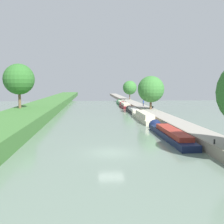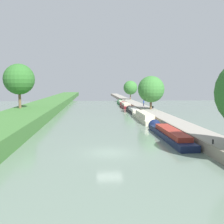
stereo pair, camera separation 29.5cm
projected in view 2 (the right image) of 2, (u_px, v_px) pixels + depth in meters
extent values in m
plane|color=slate|center=(110.00, 152.00, 26.31)|extent=(160.00, 160.00, 0.00)
cube|color=gray|center=(218.00, 145.00, 27.07)|extent=(3.31, 260.00, 1.05)
cube|color=gray|center=(201.00, 145.00, 26.94)|extent=(0.25, 260.00, 1.10)
cube|color=#141E42|center=(170.00, 136.00, 32.76)|extent=(2.02, 13.89, 0.72)
cube|color=maroon|center=(172.00, 132.00, 32.00)|extent=(1.66, 9.72, 0.56)
cone|color=#141E42|center=(155.00, 126.00, 40.25)|extent=(1.92, 1.21, 1.92)
cube|color=beige|center=(144.00, 118.00, 49.37)|extent=(1.97, 13.65, 0.74)
cube|color=beige|center=(144.00, 115.00, 48.61)|extent=(1.61, 9.56, 0.83)
cone|color=beige|center=(137.00, 114.00, 56.72)|extent=(1.87, 1.18, 1.87)
cube|color=black|center=(133.00, 111.00, 62.48)|extent=(1.90, 10.56, 0.56)
cube|color=silver|center=(134.00, 109.00, 61.90)|extent=(1.56, 7.39, 0.59)
cone|color=black|center=(130.00, 109.00, 68.28)|extent=(1.80, 1.14, 1.80)
cube|color=maroon|center=(126.00, 106.00, 75.34)|extent=(2.19, 9.91, 0.73)
cube|color=beige|center=(126.00, 104.00, 74.78)|extent=(1.80, 6.94, 0.62)
cone|color=maroon|center=(123.00, 105.00, 80.91)|extent=(2.08, 1.32, 2.08)
cube|color=#1E6033|center=(122.00, 104.00, 87.08)|extent=(2.01, 11.31, 0.57)
cube|color=beige|center=(122.00, 102.00, 86.46)|extent=(1.65, 7.91, 0.57)
cone|color=#1E6033|center=(120.00, 102.00, 93.28)|extent=(1.91, 1.20, 1.91)
cylinder|color=brown|center=(151.00, 103.00, 59.71)|extent=(0.50, 0.50, 2.86)
sphere|color=#387533|center=(151.00, 89.00, 59.39)|extent=(5.87, 5.87, 5.87)
cylinder|color=brown|center=(130.00, 95.00, 97.57)|extent=(0.31, 0.31, 2.87)
sphere|color=#387533|center=(130.00, 88.00, 97.27)|extent=(5.04, 5.04, 5.04)
cylinder|color=brown|center=(20.00, 98.00, 52.94)|extent=(0.52, 0.52, 4.06)
sphere|color=#2D6628|center=(19.00, 79.00, 52.55)|extent=(6.05, 6.05, 6.05)
cylinder|color=#282D42|center=(144.00, 104.00, 68.27)|extent=(0.26, 0.26, 0.82)
cylinder|color=#28428E|center=(144.00, 102.00, 68.20)|extent=(0.34, 0.34, 0.62)
sphere|color=tan|center=(144.00, 100.00, 68.15)|extent=(0.22, 0.22, 0.22)
cylinder|color=black|center=(213.00, 142.00, 25.30)|extent=(0.16, 0.16, 0.45)
cylinder|color=black|center=(125.00, 99.00, 93.47)|extent=(0.16, 0.16, 0.45)
cube|color=#333338|center=(153.00, 108.00, 61.75)|extent=(0.40, 0.08, 0.41)
cube|color=#333338|center=(152.00, 107.00, 62.94)|extent=(0.40, 0.08, 0.41)
cube|color=#2D4733|center=(152.00, 106.00, 62.32)|extent=(0.44, 1.50, 0.06)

